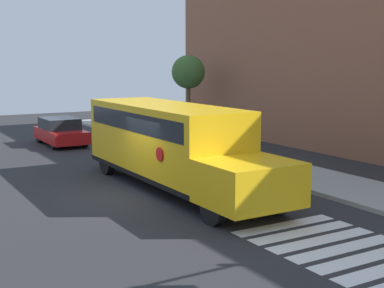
% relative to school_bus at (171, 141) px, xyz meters
% --- Properties ---
extents(ground_plane, '(60.00, 60.00, 0.00)m').
position_rel_school_bus_xyz_m(ground_plane, '(0.42, -1.45, -1.65)').
color(ground_plane, '#28282B').
extents(sidewalk_strip, '(44.00, 3.00, 0.15)m').
position_rel_school_bus_xyz_m(sidewalk_strip, '(0.42, 5.05, -1.57)').
color(sidewalk_strip, '#9E9E99').
rests_on(sidewalk_strip, ground).
extents(crosswalk_stripes, '(5.40, 3.20, 0.01)m').
position_rel_school_bus_xyz_m(crosswalk_stripes, '(7.88, 0.55, -1.64)').
color(crosswalk_stripes, white).
rests_on(crosswalk_stripes, ground).
extents(school_bus, '(10.11, 2.57, 2.88)m').
position_rel_school_bus_xyz_m(school_bus, '(0.00, 0.00, 0.00)').
color(school_bus, yellow).
rests_on(school_bus, ground).
extents(parked_car, '(4.12, 1.84, 1.42)m').
position_rel_school_bus_xyz_m(parked_car, '(-11.61, -0.38, -0.94)').
color(parked_car, red).
rests_on(parked_car, ground).
extents(tree_near_sidewalk, '(1.98, 1.98, 4.76)m').
position_rel_school_bus_xyz_m(tree_near_sidewalk, '(-11.42, 7.34, 2.07)').
color(tree_near_sidewalk, brown).
rests_on(tree_near_sidewalk, ground).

